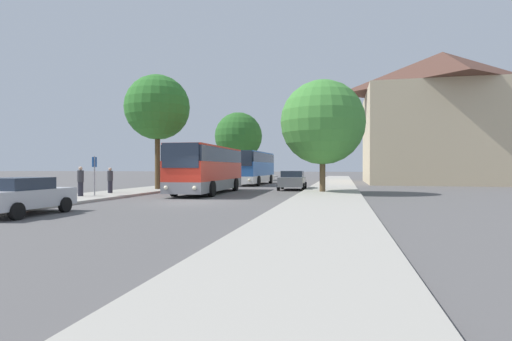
# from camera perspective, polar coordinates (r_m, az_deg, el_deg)

# --- Properties ---
(ground_plane) EXTENTS (300.00, 300.00, 0.00)m
(ground_plane) POSITION_cam_1_polar(r_m,az_deg,el_deg) (21.43, -9.26, -4.48)
(ground_plane) COLOR #565454
(ground_plane) RESTS_ON ground
(sidewalk_left) EXTENTS (4.00, 120.00, 0.15)m
(sidewalk_left) POSITION_cam_1_polar(r_m,az_deg,el_deg) (24.85, -24.48, -3.66)
(sidewalk_left) COLOR #A39E93
(sidewalk_left) RESTS_ON ground_plane
(sidewalk_right) EXTENTS (4.00, 120.00, 0.15)m
(sidewalk_right) POSITION_cam_1_polar(r_m,az_deg,el_deg) (19.95, 9.85, -4.63)
(sidewalk_right) COLOR #A39E93
(sidewalk_right) RESTS_ON ground_plane
(building_right_background) EXTENTS (16.92, 14.80, 15.05)m
(building_right_background) POSITION_cam_1_polar(r_m,az_deg,el_deg) (50.69, 25.08, 6.85)
(building_right_background) COLOR #C6B28E
(building_right_background) RESTS_ON ground_plane
(bus_front) EXTENTS (3.01, 10.78, 3.28)m
(bus_front) POSITION_cam_1_polar(r_m,az_deg,el_deg) (28.37, -6.90, 0.28)
(bus_front) COLOR gray
(bus_front) RESTS_ON ground_plane
(bus_middle) EXTENTS (2.76, 11.23, 3.45)m
(bus_middle) POSITION_cam_1_polar(r_m,az_deg,el_deg) (42.70, -0.32, 0.45)
(bus_middle) COLOR silver
(bus_middle) RESTS_ON ground_plane
(parked_car_left_curb) EXTENTS (2.11, 4.06, 1.45)m
(parked_car_left_curb) POSITION_cam_1_polar(r_m,az_deg,el_deg) (17.71, -30.58, -3.09)
(parked_car_left_curb) COLOR #B7B7BC
(parked_car_left_curb) RESTS_ON ground_plane
(parked_car_right_near) EXTENTS (2.23, 4.21, 1.55)m
(parked_car_right_near) POSITION_cam_1_polar(r_m,az_deg,el_deg) (32.67, 5.22, -1.36)
(parked_car_right_near) COLOR slate
(parked_car_right_near) RESTS_ON ground_plane
(bus_stop_sign) EXTENTS (0.08, 0.45, 2.36)m
(bus_stop_sign) POSITION_cam_1_polar(r_m,az_deg,el_deg) (25.93, -22.08, -0.06)
(bus_stop_sign) COLOR gray
(bus_stop_sign) RESTS_ON sidewalk_left
(pedestrian_waiting_near) EXTENTS (0.36, 0.36, 1.68)m
(pedestrian_waiting_near) POSITION_cam_1_polar(r_m,az_deg,el_deg) (27.99, -20.11, -1.31)
(pedestrian_waiting_near) COLOR #23232D
(pedestrian_waiting_near) RESTS_ON sidewalk_left
(pedestrian_waiting_far) EXTENTS (0.36, 0.36, 1.74)m
(pedestrian_waiting_far) POSITION_cam_1_polar(r_m,az_deg,el_deg) (25.60, -23.78, -1.41)
(pedestrian_waiting_far) COLOR #23232D
(pedestrian_waiting_far) RESTS_ON sidewalk_left
(tree_left_near) EXTENTS (5.05, 5.05, 8.92)m
(tree_left_near) POSITION_cam_1_polar(r_m,az_deg,el_deg) (32.48, -13.91, 8.72)
(tree_left_near) COLOR #513D23
(tree_left_near) RESTS_ON sidewalk_left
(tree_left_far) EXTENTS (6.71, 6.71, 9.48)m
(tree_left_far) POSITION_cam_1_polar(r_m,az_deg,el_deg) (56.78, -2.52, 4.92)
(tree_left_far) COLOR #513D23
(tree_left_far) RESTS_ON sidewalk_left
(tree_right_near) EXTENTS (5.89, 5.89, 7.79)m
(tree_right_near) POSITION_cam_1_polar(r_m,az_deg,el_deg) (28.44, 9.49, 6.79)
(tree_right_near) COLOR brown
(tree_right_near) RESTS_ON sidewalk_right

